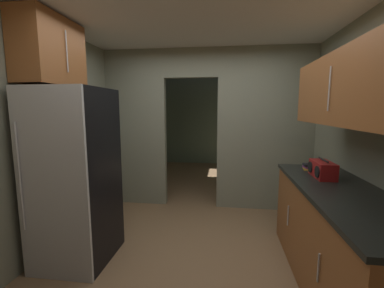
{
  "coord_description": "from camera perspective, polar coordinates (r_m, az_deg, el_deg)",
  "views": [
    {
      "loc": [
        0.32,
        -2.46,
        1.63
      ],
      "look_at": [
        -0.11,
        0.74,
        1.18
      ],
      "focal_mm": 23.71,
      "sensor_mm": 36.0,
      "label": 1
    }
  ],
  "objects": [
    {
      "name": "ground",
      "position": [
        2.96,
        0.22,
        -25.39
      ],
      "size": [
        20.0,
        20.0,
        0.0
      ],
      "primitive_type": "plane",
      "color": "brown"
    },
    {
      "name": "kitchen_overhead_slab",
      "position": [
        3.13,
        1.56,
        26.14
      ],
      "size": [
        3.76,
        7.36,
        0.06
      ],
      "primitive_type": "cube",
      "color": "silver"
    },
    {
      "name": "kitchen_partition",
      "position": [
        4.15,
        4.11,
        4.08
      ],
      "size": [
        3.36,
        0.12,
        2.58
      ],
      "color": "gray",
      "rests_on": "ground"
    },
    {
      "name": "adjoining_room_shell",
      "position": [
        6.41,
        4.74,
        4.88
      ],
      "size": [
        3.36,
        3.45,
        2.58
      ],
      "color": "slate",
      "rests_on": "ground"
    },
    {
      "name": "kitchen_flank_left",
      "position": [
        2.91,
        -37.12,
        -0.38
      ],
      "size": [
        0.1,
        4.18,
        2.58
      ],
      "primitive_type": "cube",
      "color": "gray",
      "rests_on": "ground"
    },
    {
      "name": "refrigerator",
      "position": [
        2.96,
        -24.77,
        -6.67
      ],
      "size": [
        0.7,
        0.79,
        1.84
      ],
      "color": "black",
      "rests_on": "ground"
    },
    {
      "name": "lower_cabinet_run",
      "position": [
        2.72,
        30.33,
        -18.42
      ],
      "size": [
        0.69,
        2.06,
        0.93
      ],
      "color": "brown",
      "rests_on": "ground"
    },
    {
      "name": "upper_cabinet_counterside",
      "position": [
        2.47,
        32.51,
        10.47
      ],
      "size": [
        0.36,
        1.86,
        0.6
      ],
      "color": "brown"
    },
    {
      "name": "upper_cabinet_fridgeside",
      "position": [
        3.16,
        -29.22,
        17.63
      ],
      "size": [
        0.36,
        0.77,
        0.69
      ],
      "color": "brown"
    },
    {
      "name": "boombox",
      "position": [
        2.91,
        27.29,
        -5.11
      ],
      "size": [
        0.18,
        0.35,
        0.19
      ],
      "color": "maroon",
      "rests_on": "lower_cabinet_run"
    },
    {
      "name": "book_stack",
      "position": [
        3.23,
        24.87,
        -4.65
      ],
      "size": [
        0.15,
        0.17,
        0.07
      ],
      "color": "gold",
      "rests_on": "lower_cabinet_run"
    }
  ]
}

